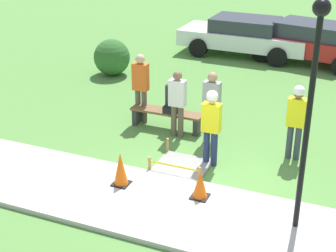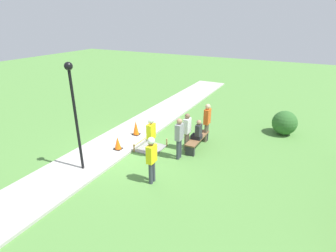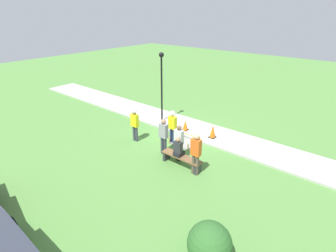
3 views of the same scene
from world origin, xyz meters
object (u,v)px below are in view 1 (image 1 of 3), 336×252
bystander_in_white_shirt (212,103)px  lamppost_near (312,87)px  person_seated_on_bench (173,98)px  parked_car_red (311,41)px  worker_assistant (211,122)px  traffic_cone_near_patch (121,169)px  bystander_in_gray_shirt (177,100)px  bystander_in_orange_shirt (141,84)px  parked_car_white (245,35)px  worker_supervisor (296,116)px  park_bench (167,116)px  traffic_cone_far_patch (200,184)px

bystander_in_white_shirt → lamppost_near: size_ratio=0.44×
person_seated_on_bench → bystander_in_white_shirt: bystander_in_white_shirt is taller
parked_car_red → worker_assistant: bearing=-83.9°
traffic_cone_near_patch → bystander_in_gray_shirt: bystander_in_gray_shirt is taller
lamppost_near → parked_car_red: size_ratio=0.81×
bystander_in_orange_shirt → bystander_in_gray_shirt: 1.30m
lamppost_near → parked_car_white: (-3.78, 10.39, -1.97)m
bystander_in_orange_shirt → worker_assistant: bearing=-32.4°
traffic_cone_near_patch → worker_supervisor: 4.03m
park_bench → worker_assistant: size_ratio=1.07×
traffic_cone_far_patch → person_seated_on_bench: person_seated_on_bench is taller
person_seated_on_bench → parked_car_red: (2.30, 7.19, -0.08)m
park_bench → worker_supervisor: bearing=-7.2°
park_bench → person_seated_on_bench: 0.51m
person_seated_on_bench → bystander_in_orange_shirt: (-0.92, 0.08, 0.22)m
park_bench → bystander_in_white_shirt: (1.28, -0.31, 0.66)m
person_seated_on_bench → bystander_in_gray_shirt: bearing=-54.4°
worker_assistant → traffic_cone_near_patch: bearing=-128.3°
park_bench → bystander_in_gray_shirt: bearing=-39.0°
worker_supervisor → traffic_cone_near_patch: bearing=-137.9°
bystander_in_orange_shirt → parked_car_red: (3.22, 7.12, -0.29)m
park_bench → bystander_in_orange_shirt: size_ratio=1.02×
bystander_in_gray_shirt → bystander_in_white_shirt: bystander_in_white_shirt is taller
worker_assistant → bystander_in_orange_shirt: 2.87m
traffic_cone_near_patch → traffic_cone_far_patch: traffic_cone_near_patch is taller
park_bench → parked_car_white: bearing=89.6°
person_seated_on_bench → bystander_in_gray_shirt: size_ratio=0.53×
traffic_cone_far_patch → person_seated_on_bench: size_ratio=0.65×
person_seated_on_bench → worker_supervisor: (3.13, -0.46, 0.21)m
worker_supervisor → traffic_cone_far_patch: bearing=-117.6°
traffic_cone_far_patch → parked_car_red: 10.19m
traffic_cone_near_patch → parked_car_white: bearing=91.5°
traffic_cone_far_patch → lamppost_near: (1.88, -0.22, 2.32)m
traffic_cone_near_patch → traffic_cone_far_patch: bearing=5.5°
traffic_cone_near_patch → bystander_in_orange_shirt: bearing=108.7°
park_bench → bystander_in_orange_shirt: 1.06m
park_bench → bystander_in_gray_shirt: 0.81m
bystander_in_gray_shirt → worker_assistant: bearing=-41.3°
bystander_in_gray_shirt → bystander_in_white_shirt: 0.86m
park_bench → worker_assistant: (1.64, -1.41, 0.69)m
person_seated_on_bench → lamppost_near: (3.69, -3.20, 1.87)m
bystander_in_orange_shirt → lamppost_near: bearing=-35.4°
bystander_in_gray_shirt → worker_supervisor: bearing=-1.4°
worker_assistant → parked_car_white: size_ratio=0.37×
bystander_in_white_shirt → parked_car_red: bearing=81.3°
traffic_cone_near_patch → bystander_in_orange_shirt: bystander_in_orange_shirt is taller
parked_car_white → bystander_in_gray_shirt: bearing=-86.0°
park_bench → parked_car_white: (0.04, 7.24, 0.39)m
park_bench → person_seated_on_bench: (0.14, 0.05, 0.49)m
worker_assistant → lamppost_near: lamppost_near is taller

